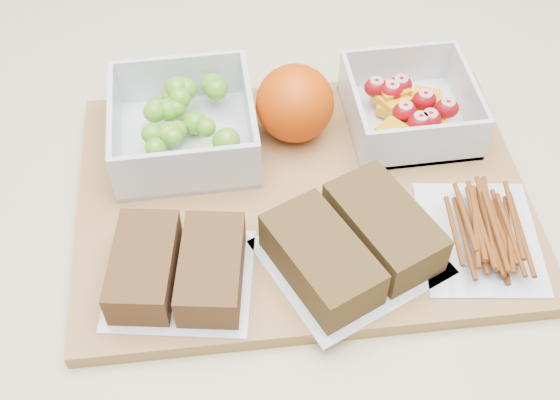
% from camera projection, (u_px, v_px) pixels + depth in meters
% --- Properties ---
extents(cutting_board, '(0.43, 0.31, 0.02)m').
position_uv_depth(cutting_board, '(303.00, 197.00, 0.67)').
color(cutting_board, '#A07542').
rests_on(cutting_board, counter).
extents(grape_container, '(0.14, 0.14, 0.06)m').
position_uv_depth(grape_container, '(185.00, 124.00, 0.68)').
color(grape_container, silver).
rests_on(grape_container, cutting_board).
extents(fruit_container, '(0.12, 0.12, 0.05)m').
position_uv_depth(fruit_container, '(409.00, 109.00, 0.70)').
color(fruit_container, silver).
rests_on(fruit_container, cutting_board).
extents(orange, '(0.08, 0.08, 0.08)m').
position_uv_depth(orange, '(295.00, 103.00, 0.68)').
color(orange, '#CB4104').
rests_on(orange, cutting_board).
extents(sandwich_bag_left, '(0.14, 0.13, 0.04)m').
position_uv_depth(sandwich_bag_left, '(178.00, 268.00, 0.58)').
color(sandwich_bag_left, silver).
rests_on(sandwich_bag_left, cutting_board).
extents(sandwich_bag_center, '(0.18, 0.17, 0.04)m').
position_uv_depth(sandwich_bag_center, '(353.00, 244.00, 0.60)').
color(sandwich_bag_center, silver).
rests_on(sandwich_bag_center, cutting_board).
extents(pretzel_bag, '(0.12, 0.14, 0.03)m').
position_uv_depth(pretzel_bag, '(482.00, 229.00, 0.62)').
color(pretzel_bag, silver).
rests_on(pretzel_bag, cutting_board).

